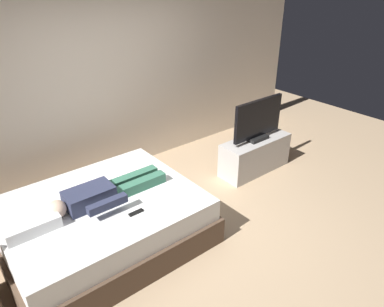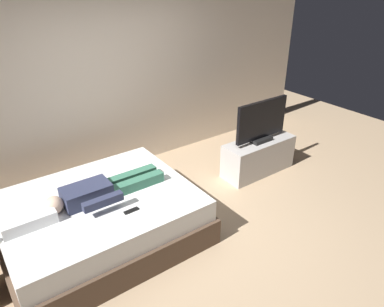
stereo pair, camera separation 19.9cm
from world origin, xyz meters
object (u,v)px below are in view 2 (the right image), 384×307
Objects in this scene: tv_stand at (258,156)px; tv at (262,122)px; person at (99,191)px; remote at (131,211)px; bed at (100,219)px; pillow at (27,218)px.

tv_stand is 0.53m from tv.
person is 0.44m from remote.
bed is at bearing 160.70° from person.
tv_stand is (3.13, 0.05, -0.35)m from pillow.
tv_stand is at bearing 0.91° from pillow.
tv reaches higher than remote.
tv is (2.41, 0.06, 0.16)m from person.
pillow is 0.44× the size of tv_stand.
tv is (2.26, 0.46, 0.24)m from remote.
person is at bearing 110.47° from remote.
pillow is 0.72m from person.
bed is 0.77m from pillow.
bed is at bearing 113.45° from remote.
remote is at bearing -66.55° from bed.
pillow is 3.15m from tv_stand.
tv is (3.13, 0.05, 0.18)m from pillow.
bed is at bearing 0.00° from pillow.
tv is (2.44, 0.05, 0.52)m from bed.
remote is at bearing -69.53° from person.
remote is (0.18, -0.41, 0.29)m from bed.
pillow is 0.55× the size of tv.
pillow is 3.13m from tv.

